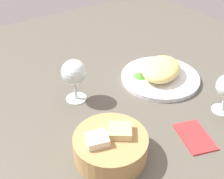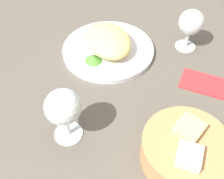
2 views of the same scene
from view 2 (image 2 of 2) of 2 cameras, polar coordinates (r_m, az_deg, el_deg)
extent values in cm
cube|color=#585348|center=(68.11, -3.10, -0.60)|extent=(140.00, 140.00, 2.00)
cylinder|color=silver|center=(77.00, -0.78, 8.25)|extent=(25.10, 25.10, 1.40)
ellipsoid|color=#E9D579|center=(74.92, -0.80, 10.17)|extent=(19.31, 17.65, 5.18)
cone|color=#4A8933|center=(72.24, -3.85, 6.42)|extent=(4.62, 4.62, 1.49)
cylinder|color=tan|center=(56.04, 14.86, -12.08)|extent=(17.08, 17.08, 5.83)
cube|color=beige|center=(52.45, 15.35, -13.93)|extent=(5.79, 5.47, 4.79)
cube|color=tan|center=(55.67, 15.24, -8.94)|extent=(7.22, 7.11, 5.39)
cylinder|color=silver|center=(60.08, -8.99, -8.91)|extent=(6.08, 6.08, 0.60)
cylinder|color=silver|center=(57.73, -9.32, -7.38)|extent=(1.00, 1.00, 5.10)
sphere|color=silver|center=(52.80, -10.13, -3.59)|extent=(7.25, 7.25, 7.25)
cylinder|color=silver|center=(81.57, 14.92, 8.72)|extent=(5.67, 5.67, 0.60)
cylinder|color=silver|center=(80.06, 15.27, 10.09)|extent=(1.00, 1.00, 4.39)
sphere|color=silver|center=(76.92, 16.10, 13.30)|extent=(6.64, 6.64, 6.64)
cube|color=red|center=(71.96, 18.41, 1.33)|extent=(10.11, 12.65, 0.80)
camera|label=1|loc=(0.50, 93.24, -0.24)|focal=46.35mm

